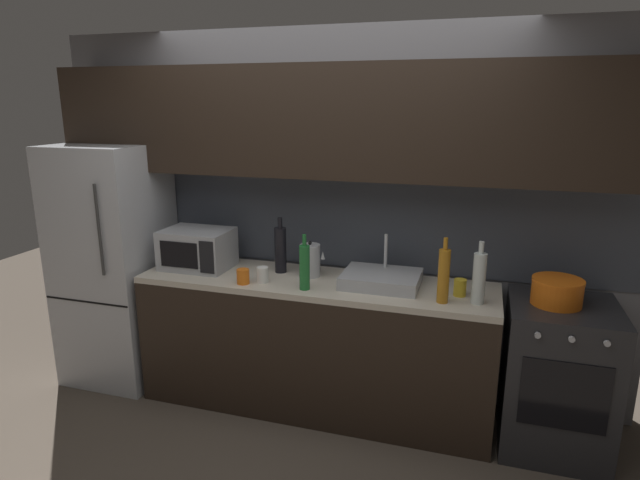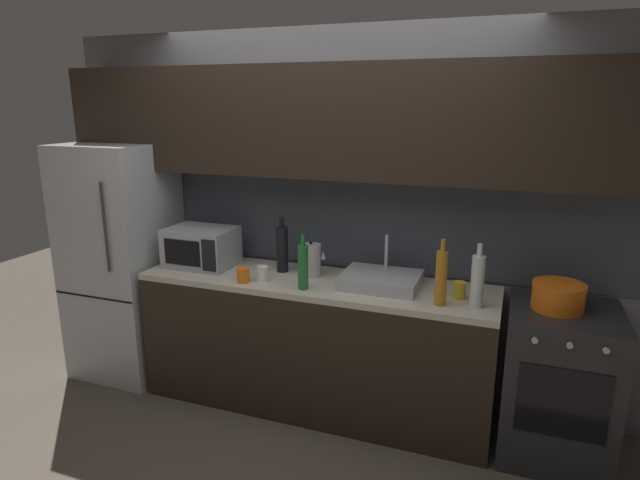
{
  "view_description": "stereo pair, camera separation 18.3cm",
  "coord_description": "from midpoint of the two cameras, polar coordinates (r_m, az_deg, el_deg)",
  "views": [
    {
      "loc": [
        1.0,
        -2.22,
        2.02
      ],
      "look_at": [
        0.04,
        0.9,
        1.17
      ],
      "focal_mm": 29.91,
      "sensor_mm": 36.0,
      "label": 1
    },
    {
      "loc": [
        1.18,
        -2.16,
        2.02
      ],
      "look_at": [
        0.04,
        0.9,
        1.17
      ],
      "focal_mm": 29.91,
      "sensor_mm": 36.0,
      "label": 2
    }
  ],
  "objects": [
    {
      "name": "refrigerator",
      "position": [
        4.22,
        -22.24,
        -2.39
      ],
      "size": [
        0.68,
        0.69,
        1.74
      ],
      "color": "#B7BABF",
      "rests_on": "ground"
    },
    {
      "name": "counter_run",
      "position": [
        3.64,
        -2.02,
        -11.03
      ],
      "size": [
        2.32,
        0.6,
        0.9
      ],
      "color": "black",
      "rests_on": "ground"
    },
    {
      "name": "mug_orange",
      "position": [
        3.43,
        -9.76,
        -3.88
      ],
      "size": [
        0.08,
        0.08,
        0.1
      ],
      "primitive_type": "cylinder",
      "color": "orange",
      "rests_on": "counter_run"
    },
    {
      "name": "oven_range",
      "position": [
        3.49,
        22.61,
        -13.37
      ],
      "size": [
        0.6,
        0.62,
        0.9
      ],
      "color": "#232326",
      "rests_on": "ground"
    },
    {
      "name": "mug_yellow",
      "position": [
        3.26,
        13.2,
        -4.99
      ],
      "size": [
        0.07,
        0.07,
        0.1
      ],
      "primitive_type": "cylinder",
      "color": "gold",
      "rests_on": "counter_run"
    },
    {
      "name": "kettle",
      "position": [
        3.51,
        -2.55,
        -2.19
      ],
      "size": [
        0.17,
        0.13,
        0.24
      ],
      "color": "#B7BABF",
      "rests_on": "counter_run"
    },
    {
      "name": "back_wall",
      "position": [
        3.59,
        -0.6,
        7.03
      ],
      "size": [
        4.06,
        0.44,
        2.5
      ],
      "color": "slate",
      "rests_on": "ground"
    },
    {
      "name": "cooking_pot",
      "position": [
        3.29,
        22.58,
        -5.14
      ],
      "size": [
        0.28,
        0.28,
        0.15
      ],
      "color": "orange",
      "rests_on": "oven_range"
    },
    {
      "name": "mug_white",
      "position": [
        3.44,
        -7.68,
        -3.71
      ],
      "size": [
        0.07,
        0.07,
        0.1
      ],
      "primitive_type": "cylinder",
      "color": "silver",
      "rests_on": "counter_run"
    },
    {
      "name": "wine_bottle_clear",
      "position": [
        3.13,
        15.06,
        -3.92
      ],
      "size": [
        0.07,
        0.07,
        0.37
      ],
      "color": "silver",
      "rests_on": "counter_run"
    },
    {
      "name": "microwave",
      "position": [
        3.8,
        -14.34,
        -0.92
      ],
      "size": [
        0.46,
        0.35,
        0.27
      ],
      "color": "#A8AAAF",
      "rests_on": "counter_run"
    },
    {
      "name": "wine_bottle_amber",
      "position": [
        3.1,
        11.45,
        -3.74
      ],
      "size": [
        0.07,
        0.07,
        0.38
      ],
      "color": "#B27019",
      "rests_on": "counter_run"
    },
    {
      "name": "wine_bottle_dark",
      "position": [
        3.6,
        -5.71,
        -1.01
      ],
      "size": [
        0.08,
        0.08,
        0.38
      ],
      "color": "black",
      "rests_on": "counter_run"
    },
    {
      "name": "wine_bottle_green",
      "position": [
        3.26,
        -3.28,
        -2.89
      ],
      "size": [
        0.06,
        0.06,
        0.35
      ],
      "color": "#1E6B2D",
      "rests_on": "counter_run"
    },
    {
      "name": "sink_basin",
      "position": [
        3.37,
        5.02,
        -4.17
      ],
      "size": [
        0.48,
        0.38,
        0.3
      ],
      "color": "#ADAFB5",
      "rests_on": "counter_run"
    }
  ]
}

